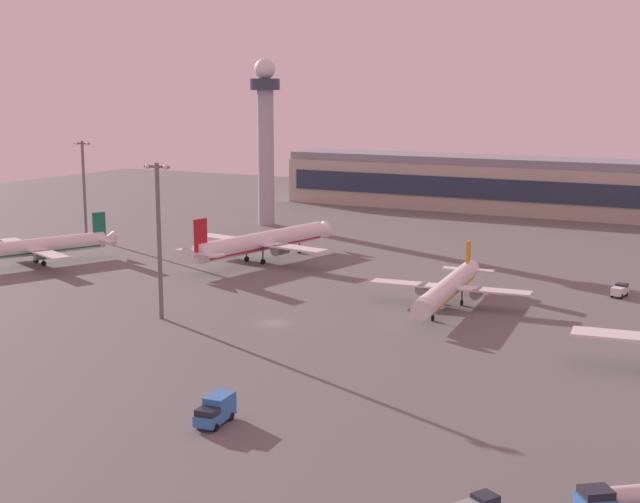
% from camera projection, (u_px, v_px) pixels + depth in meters
% --- Properties ---
extents(ground_plane, '(416.00, 416.00, 0.00)m').
position_uv_depth(ground_plane, '(274.00, 323.00, 139.52)').
color(ground_plane, '#605E5B').
extents(terminal_building, '(150.02, 22.40, 16.40)m').
position_uv_depth(terminal_building, '(523.00, 186.00, 265.26)').
color(terminal_building, '#B2AD99').
rests_on(terminal_building, ground).
extents(control_tower, '(8.00, 8.00, 44.56)m').
position_uv_depth(control_tower, '(266.00, 131.00, 237.72)').
color(control_tower, '#A8A8B2').
rests_on(control_tower, ground).
extents(airplane_mid_apron, '(29.10, 36.89, 9.91)m').
position_uv_depth(airplane_mid_apron, '(30.00, 248.00, 184.92)').
color(airplane_mid_apron, silver).
rests_on(airplane_mid_apron, ground).
extents(airplane_far_stand, '(27.56, 35.32, 9.06)m').
position_uv_depth(airplane_far_stand, '(449.00, 287.00, 149.55)').
color(airplane_far_stand, silver).
rests_on(airplane_far_stand, ground).
extents(airplane_terminal_side, '(34.33, 43.90, 11.30)m').
position_uv_depth(airplane_terminal_side, '(261.00, 242.00, 188.92)').
color(airplane_terminal_side, white).
rests_on(airplane_terminal_side, ground).
extents(cargo_loader, '(2.56, 4.39, 2.25)m').
position_uv_depth(cargo_loader, '(620.00, 290.00, 157.28)').
color(cargo_loader, white).
rests_on(cargo_loader, ground).
extents(fuel_truck, '(6.25, 5.55, 2.35)m').
position_uv_depth(fuel_truck, '(611.00, 498.00, 76.64)').
color(fuel_truck, '#3372BF').
rests_on(fuel_truck, ground).
extents(catering_truck, '(2.90, 5.86, 3.05)m').
position_uv_depth(catering_truck, '(216.00, 410.00, 97.15)').
color(catering_truck, '#3372BF').
rests_on(catering_truck, ground).
extents(apron_light_west, '(4.80, 0.90, 25.02)m').
position_uv_depth(apron_light_west, '(159.00, 231.00, 139.78)').
color(apron_light_west, slate).
rests_on(apron_light_west, ground).
extents(apron_light_central, '(4.80, 0.90, 23.99)m').
position_uv_depth(apron_light_central, '(84.00, 183.00, 217.95)').
color(apron_light_central, slate).
rests_on(apron_light_central, ground).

